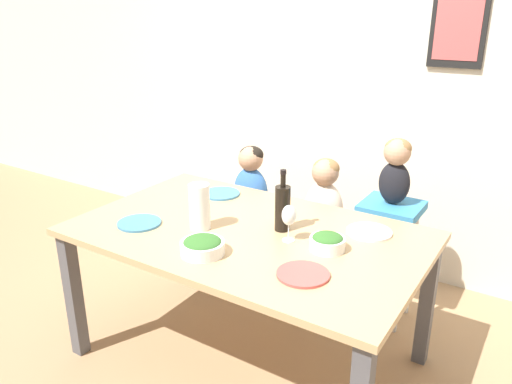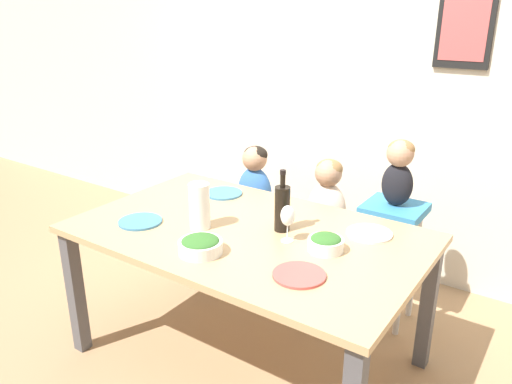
{
  "view_description": "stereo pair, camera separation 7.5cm",
  "coord_description": "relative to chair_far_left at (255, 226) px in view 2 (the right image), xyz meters",
  "views": [
    {
      "loc": [
        1.27,
        -1.9,
        1.81
      ],
      "look_at": [
        0.0,
        0.08,
        0.94
      ],
      "focal_mm": 35.0,
      "sensor_mm": 36.0,
      "label": 1
    },
    {
      "loc": [
        1.33,
        -1.86,
        1.81
      ],
      "look_at": [
        0.0,
        0.08,
        0.94
      ],
      "focal_mm": 35.0,
      "sensor_mm": 36.0,
      "label": 2
    }
  ],
  "objects": [
    {
      "name": "ground_plane",
      "position": [
        0.49,
        -0.77,
        -0.37
      ],
      "size": [
        14.0,
        14.0,
        0.0
      ],
      "primitive_type": "plane",
      "color": "#9E7A56"
    },
    {
      "name": "wall_back",
      "position": [
        0.49,
        0.64,
        0.98
      ],
      "size": [
        10.0,
        0.09,
        2.7
      ],
      "color": "beige",
      "rests_on": "ground_plane"
    },
    {
      "name": "dining_table",
      "position": [
        0.49,
        -0.77,
        0.3
      ],
      "size": [
        1.74,
        1.07,
        0.76
      ],
      "color": "tan",
      "rests_on": "ground_plane"
    },
    {
      "name": "chair_far_left",
      "position": [
        0.0,
        0.0,
        0.0
      ],
      "size": [
        0.39,
        0.37,
        0.45
      ],
      "color": "silver",
      "rests_on": "ground_plane"
    },
    {
      "name": "chair_far_center",
      "position": [
        0.55,
        0.0,
        0.0
      ],
      "size": [
        0.39,
        0.37,
        0.45
      ],
      "color": "silver",
      "rests_on": "ground_plane"
    },
    {
      "name": "chair_right_highchair",
      "position": [
        0.97,
        0.0,
        0.2
      ],
      "size": [
        0.33,
        0.31,
        0.75
      ],
      "color": "silver",
      "rests_on": "ground_plane"
    },
    {
      "name": "person_child_left",
      "position": [
        0.0,
        0.0,
        0.34
      ],
      "size": [
        0.25,
        0.18,
        0.5
      ],
      "color": "#3366B2",
      "rests_on": "chair_far_left"
    },
    {
      "name": "person_child_center",
      "position": [
        0.55,
        0.0,
        0.34
      ],
      "size": [
        0.25,
        0.18,
        0.5
      ],
      "color": "beige",
      "rests_on": "chair_far_center"
    },
    {
      "name": "person_baby_right",
      "position": [
        0.97,
        0.0,
        0.6
      ],
      "size": [
        0.18,
        0.16,
        0.38
      ],
      "color": "black",
      "rests_on": "chair_right_highchair"
    },
    {
      "name": "wine_bottle",
      "position": [
        0.63,
        -0.67,
        0.51
      ],
      "size": [
        0.08,
        0.08,
        0.32
      ],
      "color": "black",
      "rests_on": "dining_table"
    },
    {
      "name": "paper_towel_roll",
      "position": [
        0.27,
        -0.88,
        0.51
      ],
      "size": [
        0.1,
        0.1,
        0.23
      ],
      "color": "white",
      "rests_on": "dining_table"
    },
    {
      "name": "wine_glass_near",
      "position": [
        0.72,
        -0.76,
        0.52
      ],
      "size": [
        0.07,
        0.07,
        0.18
      ],
      "color": "white",
      "rests_on": "dining_table"
    },
    {
      "name": "salad_bowl_large",
      "position": [
        0.45,
        -1.09,
        0.43
      ],
      "size": [
        0.2,
        0.2,
        0.08
      ],
      "color": "white",
      "rests_on": "dining_table"
    },
    {
      "name": "salad_bowl_small",
      "position": [
        0.91,
        -0.75,
        0.43
      ],
      "size": [
        0.17,
        0.17,
        0.08
      ],
      "color": "white",
      "rests_on": "dining_table"
    },
    {
      "name": "dinner_plate_front_left",
      "position": [
        -0.03,
        -1.01,
        0.4
      ],
      "size": [
        0.22,
        0.22,
        0.01
      ],
      "color": "teal",
      "rests_on": "dining_table"
    },
    {
      "name": "dinner_plate_back_left",
      "position": [
        0.07,
        -0.43,
        0.4
      ],
      "size": [
        0.22,
        0.22,
        0.01
      ],
      "color": "teal",
      "rests_on": "dining_table"
    },
    {
      "name": "dinner_plate_back_right",
      "position": [
        1.01,
        -0.47,
        0.4
      ],
      "size": [
        0.22,
        0.22,
        0.01
      ],
      "color": "silver",
      "rests_on": "dining_table"
    },
    {
      "name": "dinner_plate_front_right",
      "position": [
        0.93,
        -1.02,
        0.4
      ],
      "size": [
        0.22,
        0.22,
        0.01
      ],
      "color": "#D14C47",
      "rests_on": "dining_table"
    }
  ]
}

